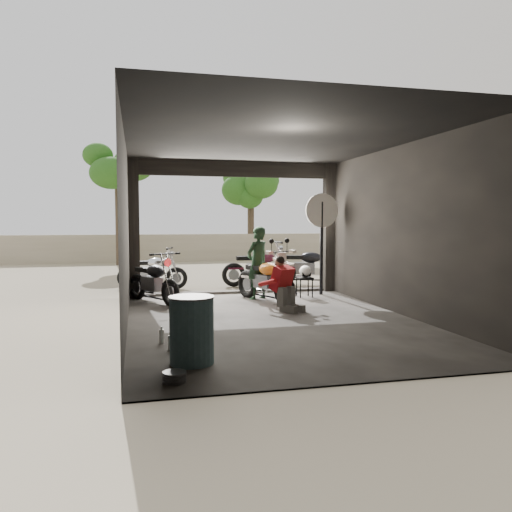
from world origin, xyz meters
name	(u,v)px	position (x,y,z in m)	size (l,w,h in m)	color
ground	(273,322)	(0.00, 0.00, 0.00)	(80.00, 80.00, 0.00)	#7A6D56
garage	(266,248)	(0.00, 0.55, 1.28)	(7.00, 7.13, 3.20)	#2D2B28
boundary_wall	(190,247)	(0.00, 14.00, 0.60)	(18.00, 0.30, 1.20)	gray
tree_left	(118,166)	(-3.00, 12.50, 3.99)	(2.20, 2.20, 5.60)	#382B1E
tree_right	(251,182)	(2.80, 14.00, 3.56)	(2.20, 2.20, 5.00)	#382B1E
main_bike	(265,276)	(0.40, 2.14, 0.59)	(0.72, 1.76, 1.17)	#F2E0CD
left_bike	(153,278)	(-2.00, 2.55, 0.56)	(0.68, 1.65, 1.12)	black
outside_bike_a	(152,268)	(-1.95, 4.87, 0.55)	(0.66, 1.61, 1.09)	black
outside_bike_b	(260,264)	(0.94, 4.80, 0.61)	(0.75, 1.81, 1.22)	#400F1E
outside_bike_c	(306,263)	(2.29, 4.81, 0.61)	(0.74, 1.79, 1.21)	black
rider	(258,263)	(0.32, 2.49, 0.83)	(0.60, 0.40, 1.65)	black
mechanic	(286,285)	(0.50, 0.88, 0.52)	(0.53, 0.72, 1.05)	red
stool	(304,280)	(1.45, 2.51, 0.41)	(0.34, 0.34, 0.48)	black
helmet	(305,271)	(1.48, 2.55, 0.62)	(0.28, 0.30, 0.27)	white
oil_drum	(192,331)	(-1.69, -2.32, 0.42)	(0.55, 0.55, 0.85)	#456C75
sign_post	(322,227)	(1.96, 2.77, 1.65)	(0.81, 0.08, 2.44)	black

